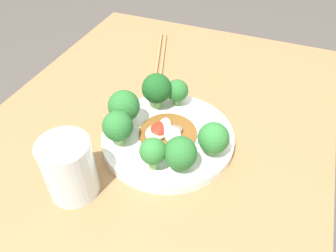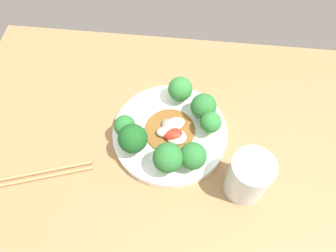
{
  "view_description": "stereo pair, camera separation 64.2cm",
  "coord_description": "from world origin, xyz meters",
  "px_view_note": "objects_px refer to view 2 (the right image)",
  "views": [
    {
      "loc": [
        -0.37,
        -0.2,
        1.15
      ],
      "look_at": [
        0.03,
        -0.04,
        0.75
      ],
      "focal_mm": 35.0,
      "sensor_mm": 36.0,
      "label": 1
    },
    {
      "loc": [
        -0.0,
        0.3,
        1.33
      ],
      "look_at": [
        0.03,
        -0.04,
        0.75
      ],
      "focal_mm": 35.0,
      "sensor_mm": 36.0,
      "label": 2
    }
  ],
  "objects_px": {
    "broccoli_west": "(209,122)",
    "stirfry_center": "(170,131)",
    "plate": "(168,133)",
    "broccoli_north": "(166,158)",
    "broccoli_south": "(178,89)",
    "broccoli_southwest": "(202,106)",
    "chopsticks": "(29,177)",
    "broccoli_east": "(123,126)",
    "broccoli_northwest": "(191,156)",
    "drinking_glass": "(246,177)",
    "broccoli_northeast": "(131,139)"
  },
  "relations": [
    {
      "from": "broccoli_east",
      "to": "broccoli_south",
      "type": "xyz_separation_m",
      "value": [
        -0.1,
        -0.1,
        0.0
      ]
    },
    {
      "from": "broccoli_south",
      "to": "chopsticks",
      "type": "distance_m",
      "value": 0.35
    },
    {
      "from": "chopsticks",
      "to": "broccoli_east",
      "type": "bearing_deg",
      "value": -148.11
    },
    {
      "from": "broccoli_northeast",
      "to": "drinking_glass",
      "type": "distance_m",
      "value": 0.23
    },
    {
      "from": "plate",
      "to": "chopsticks",
      "type": "xyz_separation_m",
      "value": [
        0.26,
        0.13,
        -0.01
      ]
    },
    {
      "from": "plate",
      "to": "broccoli_southwest",
      "type": "relative_size",
      "value": 3.95
    },
    {
      "from": "broccoli_north",
      "to": "chopsticks",
      "type": "xyz_separation_m",
      "value": [
        0.27,
        0.04,
        -0.06
      ]
    },
    {
      "from": "broccoli_southwest",
      "to": "plate",
      "type": "bearing_deg",
      "value": 35.65
    },
    {
      "from": "broccoli_west",
      "to": "chopsticks",
      "type": "height_order",
      "value": "broccoli_west"
    },
    {
      "from": "plate",
      "to": "broccoli_south",
      "type": "distance_m",
      "value": 0.1
    },
    {
      "from": "broccoli_south",
      "to": "broccoli_east",
      "type": "bearing_deg",
      "value": 44.93
    },
    {
      "from": "plate",
      "to": "drinking_glass",
      "type": "xyz_separation_m",
      "value": [
        -0.16,
        0.1,
        0.04
      ]
    },
    {
      "from": "broccoli_north",
      "to": "broccoli_northeast",
      "type": "bearing_deg",
      "value": -24.98
    },
    {
      "from": "stirfry_center",
      "to": "chopsticks",
      "type": "distance_m",
      "value": 0.3
    },
    {
      "from": "chopsticks",
      "to": "broccoli_north",
      "type": "bearing_deg",
      "value": -171.08
    },
    {
      "from": "broccoli_southwest",
      "to": "broccoli_east",
      "type": "relative_size",
      "value": 1.13
    },
    {
      "from": "broccoli_southwest",
      "to": "broccoli_west",
      "type": "bearing_deg",
      "value": 111.98
    },
    {
      "from": "drinking_glass",
      "to": "chopsticks",
      "type": "distance_m",
      "value": 0.42
    },
    {
      "from": "drinking_glass",
      "to": "chopsticks",
      "type": "xyz_separation_m",
      "value": [
        0.42,
        0.03,
        -0.05
      ]
    },
    {
      "from": "plate",
      "to": "broccoli_north",
      "type": "xyz_separation_m",
      "value": [
        -0.01,
        0.08,
        0.05
      ]
    },
    {
      "from": "broccoli_northeast",
      "to": "stirfry_center",
      "type": "xyz_separation_m",
      "value": [
        -0.07,
        -0.04,
        -0.03
      ]
    },
    {
      "from": "broccoli_west",
      "to": "broccoli_northeast",
      "type": "distance_m",
      "value": 0.16
    },
    {
      "from": "plate",
      "to": "broccoli_northwest",
      "type": "bearing_deg",
      "value": 125.4
    },
    {
      "from": "broccoli_south",
      "to": "broccoli_southwest",
      "type": "bearing_deg",
      "value": 142.62
    },
    {
      "from": "plate",
      "to": "broccoli_northeast",
      "type": "bearing_deg",
      "value": 36.71
    },
    {
      "from": "broccoli_northwest",
      "to": "broccoli_north",
      "type": "height_order",
      "value": "broccoli_north"
    },
    {
      "from": "stirfry_center",
      "to": "broccoli_northwest",
      "type": "bearing_deg",
      "value": 125.0
    },
    {
      "from": "broccoli_south",
      "to": "broccoli_north",
      "type": "xyz_separation_m",
      "value": [
        0.01,
        0.17,
        0.01
      ]
    },
    {
      "from": "broccoli_north",
      "to": "broccoli_northwest",
      "type": "bearing_deg",
      "value": -166.3
    },
    {
      "from": "chopsticks",
      "to": "broccoli_southwest",
      "type": "bearing_deg",
      "value": -152.47
    },
    {
      "from": "broccoli_east",
      "to": "drinking_glass",
      "type": "distance_m",
      "value": 0.26
    },
    {
      "from": "broccoli_west",
      "to": "stirfry_center",
      "type": "xyz_separation_m",
      "value": [
        0.08,
        0.01,
        -0.03
      ]
    },
    {
      "from": "plate",
      "to": "broccoli_north",
      "type": "height_order",
      "value": "broccoli_north"
    },
    {
      "from": "drinking_glass",
      "to": "broccoli_north",
      "type": "bearing_deg",
      "value": -6.34
    },
    {
      "from": "broccoli_northwest",
      "to": "chopsticks",
      "type": "distance_m",
      "value": 0.32
    },
    {
      "from": "broccoli_southwest",
      "to": "broccoli_south",
      "type": "distance_m",
      "value": 0.07
    },
    {
      "from": "broccoli_west",
      "to": "stirfry_center",
      "type": "bearing_deg",
      "value": 8.87
    },
    {
      "from": "broccoli_southwest",
      "to": "broccoli_northwest",
      "type": "height_order",
      "value": "broccoli_northwest"
    },
    {
      "from": "broccoli_west",
      "to": "broccoli_northeast",
      "type": "xyz_separation_m",
      "value": [
        0.15,
        0.06,
        0.01
      ]
    },
    {
      "from": "plate",
      "to": "chopsticks",
      "type": "distance_m",
      "value": 0.29
    },
    {
      "from": "broccoli_southwest",
      "to": "broccoli_west",
      "type": "distance_m",
      "value": 0.04
    },
    {
      "from": "plate",
      "to": "broccoli_east",
      "type": "relative_size",
      "value": 4.45
    },
    {
      "from": "broccoli_southwest",
      "to": "broccoli_northeast",
      "type": "bearing_deg",
      "value": 36.19
    },
    {
      "from": "broccoli_east",
      "to": "drinking_glass",
      "type": "relative_size",
      "value": 0.53
    },
    {
      "from": "plate",
      "to": "stirfry_center",
      "type": "bearing_deg",
      "value": 130.11
    },
    {
      "from": "plate",
      "to": "broccoli_north",
      "type": "bearing_deg",
      "value": 93.48
    },
    {
      "from": "broccoli_south",
      "to": "broccoli_northeast",
      "type": "height_order",
      "value": "broccoli_northeast"
    },
    {
      "from": "plate",
      "to": "broccoli_northwest",
      "type": "xyz_separation_m",
      "value": [
        -0.05,
        0.07,
        0.05
      ]
    },
    {
      "from": "plate",
      "to": "broccoli_southwest",
      "type": "height_order",
      "value": "broccoli_southwest"
    },
    {
      "from": "broccoli_south",
      "to": "stirfry_center",
      "type": "relative_size",
      "value": 0.58
    }
  ]
}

